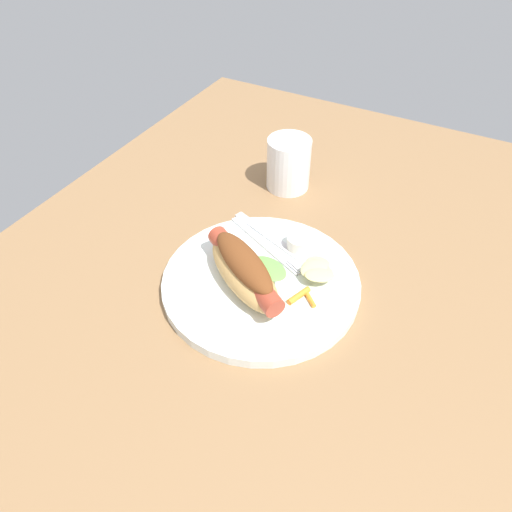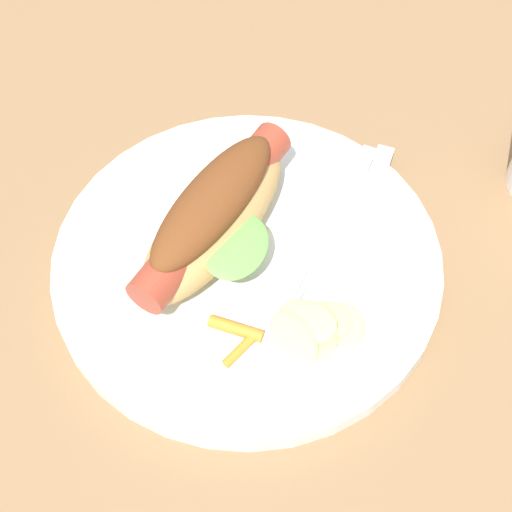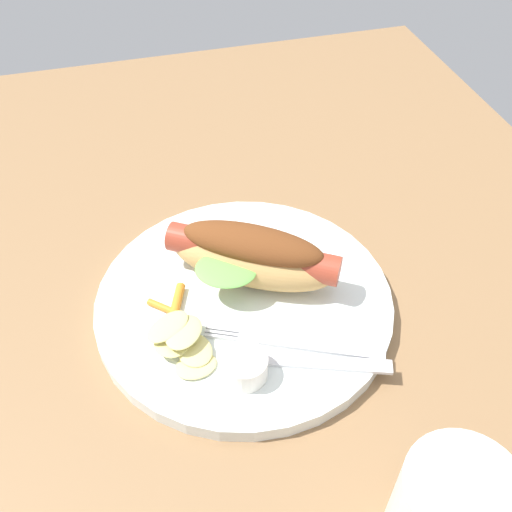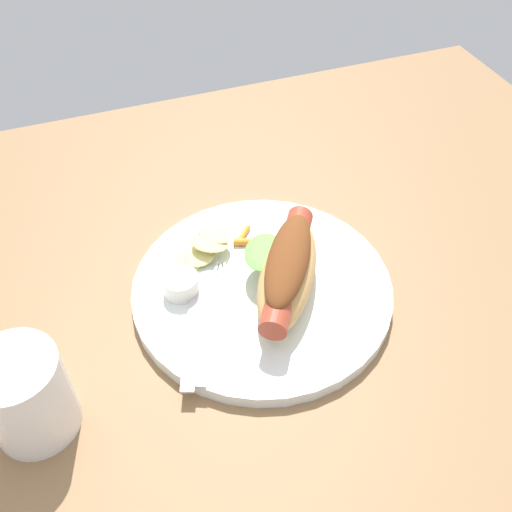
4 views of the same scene
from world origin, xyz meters
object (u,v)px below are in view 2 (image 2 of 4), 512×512
object	(u,v)px
sauce_ramekin	(369,269)
carrot_garnish	(237,335)
hot_dog	(214,215)
chips_pile	(318,329)
plate	(247,261)
fork	(337,219)
knife	(364,214)

from	to	relation	value
sauce_ramekin	carrot_garnish	xyz separation A→B (cm)	(-9.69, -4.84, -0.75)
hot_dog	chips_pile	bearing A→B (deg)	72.83
plate	sauce_ramekin	distance (cm)	9.36
plate	fork	size ratio (longest dim) A/B	1.88
sauce_ramekin	carrot_garnish	distance (cm)	10.85
sauce_ramekin	carrot_garnish	size ratio (longest dim) A/B	0.98
sauce_ramekin	fork	bearing A→B (deg)	108.54
hot_dog	fork	size ratio (longest dim) A/B	1.10
fork	carrot_garnish	distance (cm)	12.95
plate	sauce_ramekin	world-z (taller)	sauce_ramekin
hot_dog	knife	distance (cm)	12.17
hot_dog	carrot_garnish	world-z (taller)	hot_dog
chips_pile	fork	bearing A→B (deg)	78.00
carrot_garnish	knife	bearing A→B (deg)	46.82
hot_dog	fork	world-z (taller)	hot_dog
hot_dog	knife	xyz separation A→B (cm)	(11.58, 2.19, -3.04)
knife	carrot_garnish	distance (cm)	14.65
fork	sauce_ramekin	bearing A→B (deg)	43.28
carrot_garnish	sauce_ramekin	bearing A→B (deg)	26.54
hot_dog	chips_pile	world-z (taller)	hot_dog
fork	carrot_garnish	xyz separation A→B (cm)	(-7.86, -10.29, 0.23)
hot_dog	plate	bearing A→B (deg)	90.65
fork	knife	world-z (taller)	same
hot_dog	chips_pile	distance (cm)	11.33
sauce_ramekin	knife	bearing A→B (deg)	86.72
hot_dog	fork	bearing A→B (deg)	133.07
sauce_ramekin	fork	size ratio (longest dim) A/B	0.25
plate	fork	xyz separation A→B (cm)	(7.06, 3.25, 1.00)
hot_dog	sauce_ramekin	xyz separation A→B (cm)	(11.25, -3.65, -2.04)
sauce_ramekin	hot_dog	bearing A→B (deg)	162.03
knife	hot_dog	bearing A→B (deg)	-59.30
hot_dog	carrot_garnish	distance (cm)	9.07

